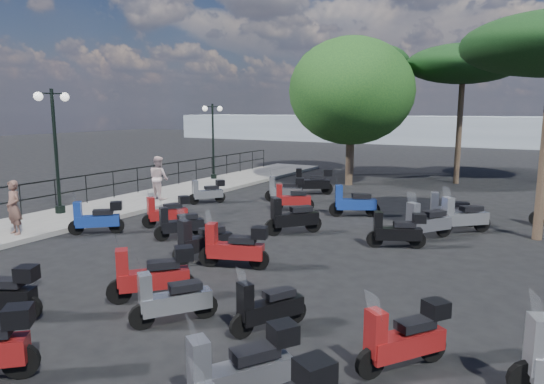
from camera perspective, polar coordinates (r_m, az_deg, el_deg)
The scene contains 31 objects.
ground at distance 13.49m, azimuth -6.20°, elevation -6.49°, with size 120.00×120.00×0.00m, color black.
sidewalk at distance 19.86m, azimuth -16.54°, elevation -1.37°, with size 3.00×30.00×0.15m, color #615F5D.
railing at distance 20.54m, azimuth -19.58°, elevation 1.16°, with size 0.04×26.04×1.10m.
lamp_post_1 at distance 18.33m, azimuth -24.13°, elevation 5.25°, with size 0.38×1.26×4.29m.
lamp_post_2 at distance 25.53m, azimuth -6.96°, elevation 6.52°, with size 0.63×1.07×3.88m.
woman at distance 15.91m, azimuth -28.10°, elevation -1.61°, with size 0.58×0.38×1.59m, color brown.
pedestrian_far at distance 20.09m, azimuth -13.17°, elevation 1.66°, with size 0.85×0.66×1.75m, color #C6A9AA.
scooter_2 at distance 15.63m, azimuth -19.92°, elevation -2.93°, with size 1.32×1.21×1.30m.
scooter_3 at distance 14.40m, azimuth -10.83°, elevation -3.79°, with size 1.01×1.33×1.25m.
scooter_4 at distance 19.83m, azimuth 1.59°, elevation 0.26°, with size 1.56×0.88×1.32m.
scooter_5 at distance 19.63m, azimuth -7.62°, elevation -0.02°, with size 1.04×1.32×1.22m.
scooter_8 at distance 12.33m, azimuth -8.15°, elevation -5.76°, with size 0.86×1.67×1.40m.
scooter_9 at distance 16.03m, azimuth -12.23°, elevation -2.30°, with size 1.05×1.38×1.27m.
scooter_10 at distance 14.70m, azimuth 2.40°, elevation -3.05°, with size 1.29×1.46×1.46m.
scooter_11 at distance 21.58m, azimuth 4.77°, elevation 1.18°, with size 1.72×1.08×1.49m.
scooter_13 at distance 8.90m, azimuth -11.71°, elevation -12.37°, with size 1.03×1.33×1.26m.
scooter_14 at distance 9.98m, azimuth -13.85°, elevation -9.46°, with size 1.34×1.37×1.39m.
scooter_15 at distance 11.60m, azimuth -4.44°, elevation -6.50°, with size 1.67×0.81×1.37m.
scooter_16 at distance 17.31m, azimuth 9.53°, elevation -1.26°, with size 1.64×1.01×1.43m.
scooter_17 at distance 18.07m, azimuth 2.32°, elevation -0.84°, with size 1.45×0.93×1.29m.
scooter_19 at distance 8.48m, azimuth -0.54°, elevation -13.47°, with size 0.85×1.36×1.20m.
scooter_20 at distance 7.57m, azimuth 15.30°, elevation -16.29°, with size 1.07×1.37×1.27m.
scooter_21 at distance 13.67m, azimuth 14.51°, elevation -4.44°, with size 1.51×0.87×1.28m.
scooter_22 at distance 16.80m, azimuth 20.19°, elevation -2.14°, with size 1.68×0.74×1.37m.
scooter_23 at distance 6.50m, azimuth -3.69°, elevation -20.26°, with size 1.09×1.48×1.34m.
scooter_26 at distance 14.77m, azimuth 17.71°, elevation -3.47°, with size 1.16×1.54×1.44m.
scooter_27 at distance 15.90m, azimuth 21.51°, elevation -2.77°, with size 1.42×1.31×1.45m.
broadleaf_tree at distance 24.41m, azimuth 9.29°, elevation 11.61°, with size 6.13×6.13×7.23m.
pine_0 at distance 26.39m, azimuth 21.59°, elevation 13.79°, with size 5.56×5.56×6.93m.
pine_2 at distance 28.24m, azimuth 9.62°, elevation 14.84°, with size 6.02×6.02×7.41m.
distant_hills at distance 56.08m, azimuth 21.67°, elevation 6.73°, with size 70.00×8.00×3.00m, color gray.
Camera 1 is at (7.56, -10.52, 3.75)m, focal length 32.00 mm.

